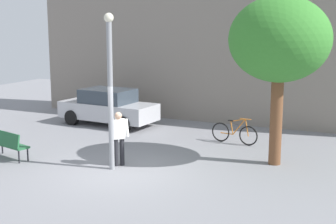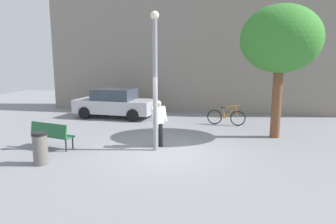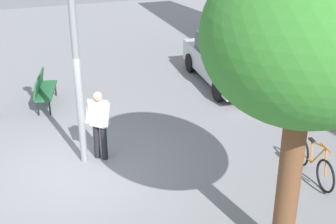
# 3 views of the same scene
# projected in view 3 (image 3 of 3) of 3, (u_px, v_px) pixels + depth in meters

# --- Properties ---
(ground_plane) EXTENTS (36.00, 36.00, 0.00)m
(ground_plane) POSITION_uv_depth(u_px,v_px,m) (82.00, 170.00, 10.78)
(ground_plane) COLOR gray
(lamppost) EXTENTS (0.28, 0.28, 4.60)m
(lamppost) POSITION_uv_depth(u_px,v_px,m) (76.00, 55.00, 10.11)
(lamppost) COLOR gray
(lamppost) RESTS_ON ground_plane
(person_by_lamppost) EXTENTS (0.57, 0.58, 1.67)m
(person_by_lamppost) POSITION_uv_depth(u_px,v_px,m) (99.00, 121.00, 10.88)
(person_by_lamppost) COLOR #232328
(person_by_lamppost) RESTS_ON ground_plane
(park_bench) EXTENTS (1.67, 0.85, 0.92)m
(park_bench) POSITION_uv_depth(u_px,v_px,m) (43.00, 88.00, 13.89)
(park_bench) COLOR #236038
(park_bench) RESTS_ON ground_plane
(plaza_tree) EXTENTS (3.03, 3.03, 5.13)m
(plaza_tree) POSITION_uv_depth(u_px,v_px,m) (306.00, 39.00, 6.71)
(plaza_tree) COLOR brown
(plaza_tree) RESTS_ON ground_plane
(bicycle_orange) EXTENTS (1.80, 0.29, 0.97)m
(bicycle_orange) POSITION_uv_depth(u_px,v_px,m) (313.00, 162.00, 10.35)
(bicycle_orange) COLOR black
(bicycle_orange) RESTS_ON ground_plane
(parked_car_silver) EXTENTS (4.32, 2.07, 1.55)m
(parked_car_silver) POSITION_uv_depth(u_px,v_px,m) (228.00, 60.00, 15.50)
(parked_car_silver) COLOR #B7B7BC
(parked_car_silver) RESTS_ON ground_plane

